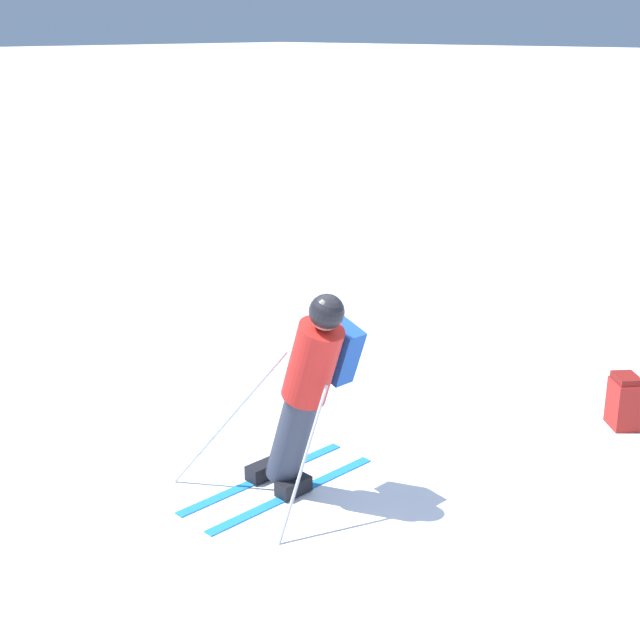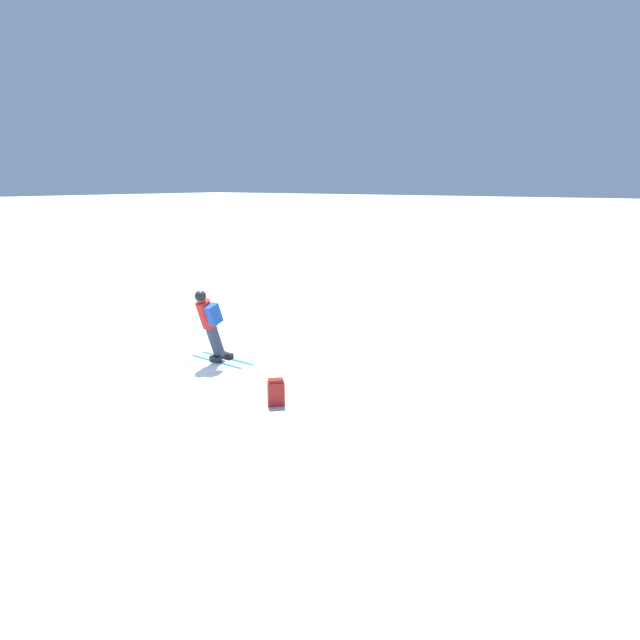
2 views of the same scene
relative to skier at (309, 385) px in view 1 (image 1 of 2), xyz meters
The scene contains 3 objects.
ground_plane 0.97m from the skier, ahead, with size 300.00×300.00×0.00m, color white.
skier is the anchor object (origin of this frame).
spare_backpack 3.21m from the skier, 67.68° to the left, with size 0.37×0.37×0.50m.
Camera 1 is at (4.02, -4.42, 3.47)m, focal length 50.00 mm.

